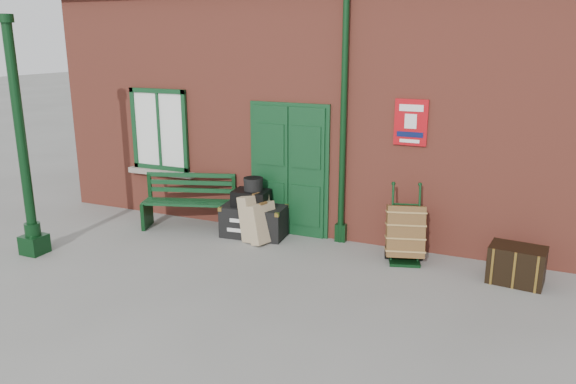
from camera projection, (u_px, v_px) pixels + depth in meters
The scene contains 11 objects.
ground at pixel (269, 266), 8.35m from camera, with size 80.00×80.00×0.00m, color gray.
station_building at pixel (345, 98), 10.87m from camera, with size 10.30×4.30×4.36m.
canopy_column at pixel (25, 166), 8.48m from camera, with size 0.34×0.34×3.61m.
bench at pixel (190, 200), 9.95m from camera, with size 1.68×0.97×1.00m.
houdini_trunk at pixel (254, 221), 9.57m from camera, with size 1.07×0.59×0.53m, color black.
strongbox at pixel (251, 198), 9.48m from camera, with size 0.59×0.43×0.27m, color black.
hatbox at pixel (253, 184), 9.44m from camera, with size 0.32×0.32×0.21m, color black.
suitcase_back at pixel (256, 217), 9.39m from camera, with size 0.22×0.54×0.76m, color tan.
suitcase_front at pixel (263, 223), 9.24m from camera, with size 0.19×0.49×0.65m, color tan.
porter_trolley at pixel (405, 232), 8.46m from camera, with size 0.71×0.74×1.16m.
dark_trunk at pixel (517, 265), 7.73m from camera, with size 0.73×0.47×0.52m, color black.
Camera 1 is at (3.36, -7.00, 3.28)m, focal length 35.00 mm.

